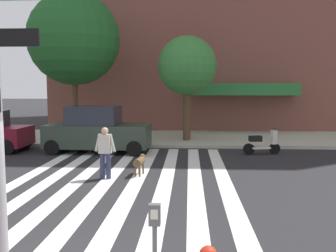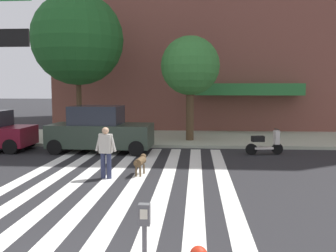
{
  "view_description": "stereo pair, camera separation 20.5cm",
  "coord_description": "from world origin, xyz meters",
  "px_view_note": "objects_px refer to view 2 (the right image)",
  "views": [
    {
      "loc": [
        2.28,
        -5.01,
        2.9
      ],
      "look_at": [
        1.66,
        6.02,
        1.75
      ],
      "focal_mm": 40.49,
      "sensor_mm": 36.0,
      "label": 1
    },
    {
      "loc": [
        2.49,
        -5.0,
        2.9
      ],
      "look_at": [
        1.66,
        6.02,
        1.75
      ],
      "focal_mm": 40.49,
      "sensor_mm": 36.0,
      "label": 2
    }
  ],
  "objects_px": {
    "parked_scooter": "(265,144)",
    "street_tree_middle": "(190,66)",
    "parked_car_behind_first": "(100,130)",
    "pedestrian_dog_walker": "(106,150)",
    "parking_meter_third_along": "(144,243)",
    "dog_on_leash": "(141,162)",
    "street_tree_nearest": "(78,39)"
  },
  "relations": [
    {
      "from": "parked_scooter",
      "to": "street_tree_middle",
      "type": "distance_m",
      "value": 5.74
    },
    {
      "from": "parked_scooter",
      "to": "street_tree_nearest",
      "type": "distance_m",
      "value": 11.04
    },
    {
      "from": "street_tree_middle",
      "to": "pedestrian_dog_walker",
      "type": "height_order",
      "value": "street_tree_middle"
    },
    {
      "from": "pedestrian_dog_walker",
      "to": "parked_car_behind_first",
      "type": "bearing_deg",
      "value": 106.45
    },
    {
      "from": "parked_car_behind_first",
      "to": "street_tree_middle",
      "type": "distance_m",
      "value": 5.8
    },
    {
      "from": "pedestrian_dog_walker",
      "to": "parked_scooter",
      "type": "bearing_deg",
      "value": 39.11
    },
    {
      "from": "parking_meter_third_along",
      "to": "dog_on_leash",
      "type": "bearing_deg",
      "value": 98.8
    },
    {
      "from": "parking_meter_third_along",
      "to": "dog_on_leash",
      "type": "relative_size",
      "value": 1.33
    },
    {
      "from": "parking_meter_third_along",
      "to": "parked_scooter",
      "type": "relative_size",
      "value": 0.84
    },
    {
      "from": "parking_meter_third_along",
      "to": "parked_car_behind_first",
      "type": "relative_size",
      "value": 0.3
    },
    {
      "from": "street_tree_nearest",
      "to": "pedestrian_dog_walker",
      "type": "height_order",
      "value": "street_tree_nearest"
    },
    {
      "from": "street_tree_middle",
      "to": "dog_on_leash",
      "type": "xyz_separation_m",
      "value": [
        -1.5,
        -7.31,
        -3.49
      ]
    },
    {
      "from": "parking_meter_third_along",
      "to": "street_tree_nearest",
      "type": "height_order",
      "value": "street_tree_nearest"
    },
    {
      "from": "parked_scooter",
      "to": "pedestrian_dog_walker",
      "type": "height_order",
      "value": "pedestrian_dog_walker"
    },
    {
      "from": "parked_car_behind_first",
      "to": "street_tree_middle",
      "type": "relative_size",
      "value": 0.86
    },
    {
      "from": "pedestrian_dog_walker",
      "to": "street_tree_middle",
      "type": "bearing_deg",
      "value": 72.38
    },
    {
      "from": "parked_car_behind_first",
      "to": "dog_on_leash",
      "type": "relative_size",
      "value": 4.46
    },
    {
      "from": "parking_meter_third_along",
      "to": "street_tree_nearest",
      "type": "distance_m",
      "value": 17.11
    },
    {
      "from": "street_tree_nearest",
      "to": "dog_on_leash",
      "type": "xyz_separation_m",
      "value": [
        4.45,
        -7.7,
        -4.95
      ]
    },
    {
      "from": "parked_car_behind_first",
      "to": "street_tree_middle",
      "type": "bearing_deg",
      "value": 37.48
    },
    {
      "from": "pedestrian_dog_walker",
      "to": "street_tree_nearest",
      "type": "bearing_deg",
      "value": 112.53
    },
    {
      "from": "pedestrian_dog_walker",
      "to": "dog_on_leash",
      "type": "xyz_separation_m",
      "value": [
        1.01,
        0.59,
        -0.48
      ]
    },
    {
      "from": "dog_on_leash",
      "to": "parked_car_behind_first",
      "type": "bearing_deg",
      "value": 119.81
    },
    {
      "from": "parking_meter_third_along",
      "to": "parked_scooter",
      "type": "xyz_separation_m",
      "value": [
        3.54,
        11.94,
        -0.55
      ]
    },
    {
      "from": "parking_meter_third_along",
      "to": "street_tree_nearest",
      "type": "bearing_deg",
      "value": 110.03
    },
    {
      "from": "parked_car_behind_first",
      "to": "pedestrian_dog_walker",
      "type": "bearing_deg",
      "value": -73.55
    },
    {
      "from": "pedestrian_dog_walker",
      "to": "dog_on_leash",
      "type": "height_order",
      "value": "pedestrian_dog_walker"
    },
    {
      "from": "parked_scooter",
      "to": "dog_on_leash",
      "type": "bearing_deg",
      "value": -139.25
    },
    {
      "from": "parking_meter_third_along",
      "to": "parked_scooter",
      "type": "distance_m",
      "value": 12.47
    },
    {
      "from": "parked_car_behind_first",
      "to": "parked_scooter",
      "type": "distance_m",
      "value": 7.22
    },
    {
      "from": "parked_car_behind_first",
      "to": "dog_on_leash",
      "type": "bearing_deg",
      "value": -60.19
    },
    {
      "from": "street_tree_nearest",
      "to": "pedestrian_dog_walker",
      "type": "xyz_separation_m",
      "value": [
        3.44,
        -8.29,
        -4.47
      ]
    }
  ]
}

